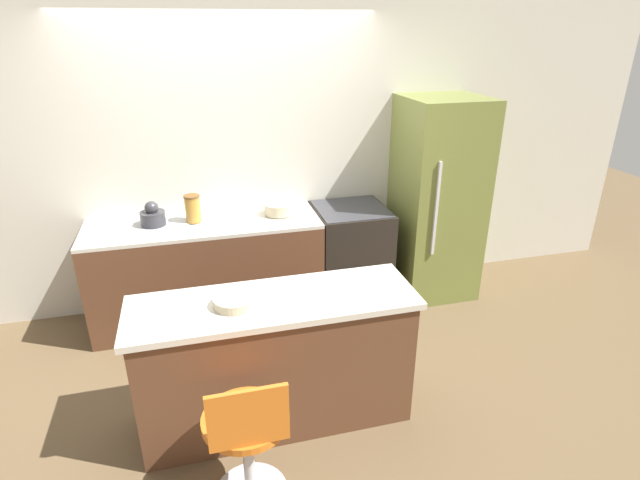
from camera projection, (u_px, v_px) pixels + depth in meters
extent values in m
plane|color=brown|center=(249.00, 331.00, 4.23)|extent=(14.00, 14.00, 0.00)
cube|color=beige|center=(230.00, 161.00, 4.32)|extent=(8.00, 0.06, 2.60)
cube|color=brown|center=(208.00, 272.00, 4.29)|extent=(1.91, 0.63, 0.86)
cube|color=beige|center=(203.00, 224.00, 4.11)|extent=(1.91, 0.63, 0.03)
cube|color=#9EA3A8|center=(161.00, 226.00, 4.03)|extent=(0.44, 0.35, 0.01)
cube|color=brown|center=(276.00, 363.00, 3.15)|extent=(1.66, 0.52, 0.85)
cube|color=beige|center=(274.00, 303.00, 2.97)|extent=(1.73, 0.55, 0.04)
cube|color=black|center=(350.00, 254.00, 4.59)|extent=(0.64, 0.63, 0.89)
cube|color=black|center=(361.00, 284.00, 4.35)|extent=(0.45, 0.01, 0.31)
cube|color=#333338|center=(351.00, 209.00, 4.41)|extent=(0.61, 0.60, 0.01)
cube|color=olive|center=(437.00, 200.00, 4.56)|extent=(0.70, 0.69, 1.83)
cube|color=silver|center=(436.00, 210.00, 4.19)|extent=(0.02, 0.02, 0.82)
cylinder|color=#B7B7BC|center=(249.00, 460.00, 2.66)|extent=(0.06, 0.06, 0.52)
cylinder|color=orange|center=(246.00, 419.00, 2.54)|extent=(0.45, 0.45, 0.04)
cube|color=orange|center=(248.00, 418.00, 2.30)|extent=(0.38, 0.02, 0.32)
cylinder|color=#333338|center=(153.00, 218.00, 4.02)|extent=(0.20, 0.20, 0.11)
sphere|color=#333338|center=(151.00, 208.00, 3.98)|extent=(0.11, 0.11, 0.11)
cylinder|color=#C1B28E|center=(279.00, 208.00, 4.26)|extent=(0.25, 0.25, 0.09)
cylinder|color=#B77F33|center=(193.00, 209.00, 4.07)|extent=(0.12, 0.12, 0.21)
cylinder|color=brown|center=(191.00, 196.00, 4.03)|extent=(0.13, 0.13, 0.02)
cylinder|color=#C1B28E|center=(235.00, 301.00, 2.89)|extent=(0.25, 0.25, 0.06)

